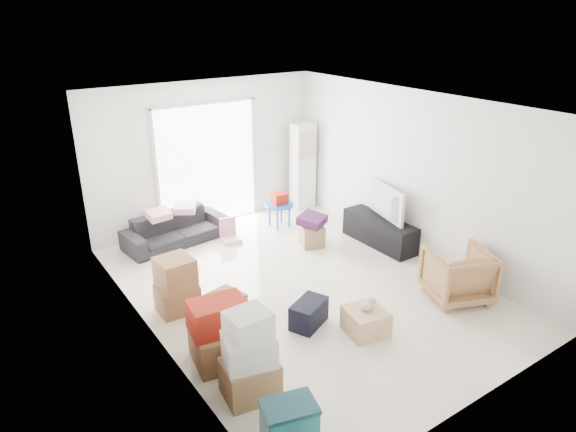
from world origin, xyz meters
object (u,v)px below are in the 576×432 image
(television, at_px, (381,215))
(sofa, at_px, (175,224))
(storage_bins, at_px, (289,429))
(wood_crate, at_px, (366,321))
(tv_console, at_px, (379,231))
(kids_table, at_px, (279,203))
(ottoman, at_px, (312,235))
(ac_tower, at_px, (303,167))
(armchair, at_px, (458,272))

(television, relative_size, sofa, 0.57)
(storage_bins, relative_size, wood_crate, 1.17)
(tv_console, relative_size, kids_table, 2.20)
(ottoman, bearing_deg, sofa, 142.77)
(ac_tower, height_order, television, ac_tower)
(wood_crate, bearing_deg, ac_tower, 64.34)
(tv_console, bearing_deg, kids_table, 121.58)
(kids_table, distance_m, wood_crate, 3.63)
(storage_bins, distance_m, kids_table, 5.36)
(sofa, xyz_separation_m, storage_bins, (-0.99, -4.94, -0.07))
(ac_tower, bearing_deg, kids_table, -148.93)
(tv_console, relative_size, television, 1.42)
(ac_tower, distance_m, tv_console, 2.31)
(armchair, xyz_separation_m, kids_table, (-0.64, 3.58, 0.06))
(storage_bins, height_order, kids_table, kids_table)
(armchair, relative_size, wood_crate, 1.71)
(ac_tower, xyz_separation_m, sofa, (-2.86, -0.15, -0.52))
(storage_bins, relative_size, ottoman, 1.51)
(television, xyz_separation_m, armchair, (-0.37, -1.94, -0.14))
(ottoman, bearing_deg, storage_bins, -129.59)
(tv_console, height_order, storage_bins, storage_bins)
(television, distance_m, storage_bins, 4.85)
(sofa, relative_size, storage_bins, 3.17)
(armchair, bearing_deg, wood_crate, 18.65)
(ac_tower, bearing_deg, sofa, -177.00)
(wood_crate, bearing_deg, ottoman, 68.06)
(ottoman, relative_size, wood_crate, 0.78)
(ac_tower, distance_m, kids_table, 1.19)
(tv_console, bearing_deg, sofa, 144.61)
(sofa, xyz_separation_m, kids_table, (1.90, -0.43, 0.12))
(sofa, height_order, armchair, armchair)
(tv_console, xyz_separation_m, kids_table, (-1.01, 1.64, 0.23))
(sofa, bearing_deg, armchair, -64.06)
(television, bearing_deg, wood_crate, 146.15)
(tv_console, bearing_deg, armchair, -100.72)
(tv_console, distance_m, storage_bins, 4.84)
(tv_console, distance_m, television, 0.31)
(ac_tower, bearing_deg, tv_console, -88.71)
(ac_tower, relative_size, tv_console, 1.20)
(ac_tower, xyz_separation_m, storage_bins, (-3.85, -5.09, -0.59))
(television, distance_m, kids_table, 1.93)
(television, relative_size, wood_crate, 2.10)
(sofa, height_order, wood_crate, sofa)
(television, relative_size, kids_table, 1.54)
(ac_tower, xyz_separation_m, kids_table, (-0.96, -0.58, -0.40))
(ac_tower, height_order, kids_table, ac_tower)
(wood_crate, bearing_deg, tv_console, 42.60)
(ac_tower, bearing_deg, ottoman, -120.97)
(storage_bins, distance_m, wood_crate, 2.17)
(armchair, relative_size, ottoman, 2.21)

